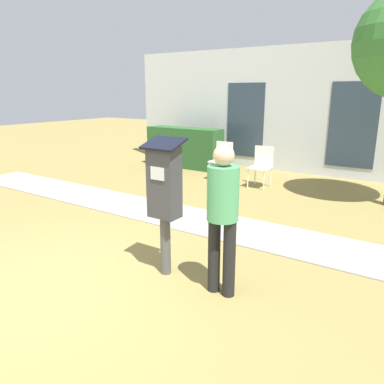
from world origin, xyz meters
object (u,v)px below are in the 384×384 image
(person_standing, at_px, (223,209))
(outdoor_chair_middle, at_px, (262,163))
(outdoor_chair_left, at_px, (222,157))
(parking_meter, at_px, (164,190))

(person_standing, distance_m, outdoor_chair_middle, 4.79)
(person_standing, bearing_deg, outdoor_chair_left, 141.79)
(parking_meter, bearing_deg, outdoor_chair_middle, 100.06)
(parking_meter, height_order, outdoor_chair_left, parking_meter)
(parking_meter, relative_size, person_standing, 1.01)
(outdoor_chair_middle, bearing_deg, outdoor_chair_left, -165.87)
(outdoor_chair_left, distance_m, outdoor_chair_middle, 1.13)
(parking_meter, bearing_deg, person_standing, -1.75)
(parking_meter, relative_size, outdoor_chair_middle, 1.77)
(person_standing, xyz_separation_m, outdoor_chair_middle, (-1.55, 4.52, -0.40))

